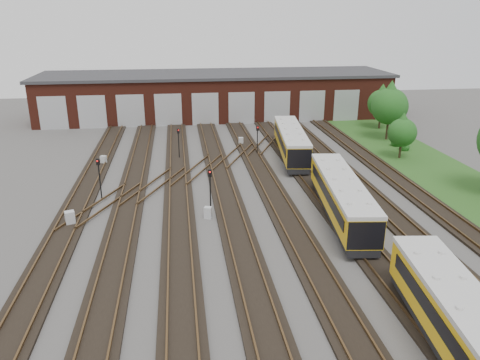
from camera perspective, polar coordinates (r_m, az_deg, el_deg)
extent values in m
plane|color=#44413F|center=(33.33, 3.04, -6.23)|extent=(120.00, 120.00, 0.00)
cube|color=black|center=(33.83, -21.16, -7.06)|extent=(2.40, 70.00, 0.18)
cube|color=brown|center=(33.94, -22.38, -6.83)|extent=(0.10, 70.00, 0.15)
cube|color=brown|center=(33.59, -20.00, -6.79)|extent=(0.10, 70.00, 0.15)
cube|color=black|center=(33.08, -14.38, -6.91)|extent=(2.40, 70.00, 0.18)
cube|color=brown|center=(33.10, -15.64, -6.69)|extent=(0.10, 70.00, 0.15)
cube|color=brown|center=(32.92, -13.15, -6.62)|extent=(0.10, 70.00, 0.15)
cube|color=black|center=(32.80, -7.39, -6.65)|extent=(2.40, 70.00, 0.18)
cube|color=brown|center=(32.74, -8.66, -6.45)|extent=(0.10, 70.00, 0.15)
cube|color=brown|center=(32.73, -6.14, -6.34)|extent=(0.10, 70.00, 0.15)
cube|color=black|center=(33.01, -0.39, -6.30)|extent=(2.40, 70.00, 0.18)
cube|color=brown|center=(32.86, -1.64, -6.11)|extent=(0.10, 70.00, 0.15)
cube|color=brown|center=(33.03, 0.85, -5.97)|extent=(0.10, 70.00, 0.15)
cube|color=black|center=(33.70, 6.41, -5.86)|extent=(2.40, 70.00, 0.18)
cube|color=brown|center=(33.47, 5.22, -5.69)|extent=(0.10, 70.00, 0.15)
cube|color=brown|center=(33.80, 7.60, -5.53)|extent=(0.10, 70.00, 0.15)
cube|color=black|center=(34.83, 12.84, -5.38)|extent=(2.40, 70.00, 0.18)
cube|color=brown|center=(34.53, 11.74, -5.22)|extent=(0.10, 70.00, 0.15)
cube|color=brown|center=(35.01, 13.96, -5.04)|extent=(0.10, 70.00, 0.15)
cube|color=black|center=(36.38, 18.78, -4.87)|extent=(2.40, 70.00, 0.18)
cube|color=brown|center=(36.00, 17.78, -4.72)|extent=(0.10, 70.00, 0.15)
cube|color=brown|center=(36.63, 19.82, -4.54)|extent=(0.10, 70.00, 0.15)
cube|color=black|center=(38.27, 24.18, -4.35)|extent=(2.40, 70.00, 0.18)
cube|color=brown|center=(37.85, 23.29, -4.22)|extent=(0.10, 70.00, 0.15)
cube|color=brown|center=(38.59, 25.13, -4.04)|extent=(0.10, 70.00, 0.15)
cube|color=brown|center=(42.01, -10.29, -0.55)|extent=(5.40, 9.62, 0.15)
cube|color=brown|center=(45.77, -5.10, 1.39)|extent=(5.40, 9.62, 0.15)
cube|color=brown|center=(49.88, -0.73, 3.01)|extent=(5.40, 9.62, 0.15)
cube|color=brown|center=(38.73, -16.42, -2.83)|extent=(5.40, 9.62, 0.15)
cube|color=brown|center=(54.27, 2.96, 4.37)|extent=(5.40, 9.62, 0.15)
cube|color=#531F14|center=(70.63, -2.94, 10.22)|extent=(50.00, 12.00, 6.00)
cube|color=#313133|center=(70.19, -2.98, 12.76)|extent=(51.00, 12.50, 0.40)
cube|color=#ABAEB1|center=(66.63, -21.84, 7.58)|extent=(3.60, 0.12, 4.40)
cube|color=#ABAEB1|center=(65.59, -17.57, 7.90)|extent=(3.60, 0.12, 4.40)
cube|color=#ABAEB1|center=(64.92, -13.18, 8.18)|extent=(3.60, 0.12, 4.40)
cube|color=#ABAEB1|center=(64.63, -8.73, 8.42)|extent=(3.60, 0.12, 4.40)
cube|color=#ABAEB1|center=(64.72, -4.25, 8.61)|extent=(3.60, 0.12, 4.40)
cube|color=#ABAEB1|center=(65.20, 0.19, 8.74)|extent=(3.60, 0.12, 4.40)
cube|color=#ABAEB1|center=(66.06, 4.54, 8.83)|extent=(3.60, 0.12, 4.40)
cube|color=#ABAEB1|center=(67.28, 8.76, 8.86)|extent=(3.60, 0.12, 4.40)
cube|color=#ABAEB1|center=(68.83, 12.81, 8.84)|extent=(3.60, 0.12, 4.40)
cube|color=#234517|center=(48.77, 23.26, 0.69)|extent=(8.00, 55.00, 0.05)
cube|color=black|center=(23.49, 25.75, -19.01)|extent=(3.62, 13.54, 0.54)
cube|color=yellow|center=(22.78, 26.22, -16.52)|extent=(3.88, 13.57, 1.96)
cube|color=silver|center=(22.17, 26.67, -14.16)|extent=(3.97, 13.58, 0.27)
cube|color=black|center=(22.16, 23.48, -16.44)|extent=(1.44, 11.71, 0.76)
cube|color=black|center=(35.82, 12.14, -3.72)|extent=(3.62, 13.54, 0.54)
cube|color=yellow|center=(35.35, 12.29, -1.86)|extent=(3.88, 13.57, 1.96)
cube|color=silver|center=(34.97, 12.42, -0.15)|extent=(3.97, 13.58, 0.27)
cube|color=black|center=(35.02, 10.44, -1.54)|extent=(1.44, 11.71, 0.76)
cube|color=black|center=(35.56, 14.16, -1.50)|extent=(1.44, 11.71, 0.76)
cube|color=black|center=(50.26, 6.17, 3.43)|extent=(3.62, 13.54, 0.54)
cube|color=yellow|center=(49.93, 6.22, 4.81)|extent=(3.88, 13.57, 1.96)
cube|color=silver|center=(49.65, 6.27, 6.06)|extent=(3.97, 13.58, 0.27)
cube|color=black|center=(49.74, 4.88, 5.07)|extent=(1.44, 11.71, 0.76)
cube|color=black|center=(50.03, 7.57, 5.05)|extent=(1.44, 11.71, 0.76)
cylinder|color=black|center=(39.88, -16.69, -0.28)|extent=(0.10, 0.10, 3.00)
cube|color=black|center=(39.34, -16.93, 2.13)|extent=(0.29, 0.22, 0.52)
sphere|color=red|center=(39.21, -16.97, 2.23)|extent=(0.12, 0.12, 0.12)
cylinder|color=black|center=(35.20, -3.63, -1.99)|extent=(0.11, 0.11, 3.15)
cube|color=black|center=(34.56, -3.69, 0.86)|extent=(0.29, 0.19, 0.55)
sphere|color=red|center=(34.42, -3.68, 0.97)|extent=(0.13, 0.13, 0.13)
cylinder|color=black|center=(49.54, -7.47, 4.10)|extent=(0.10, 0.10, 2.80)
cube|color=black|center=(49.13, -7.55, 5.95)|extent=(0.27, 0.20, 0.48)
sphere|color=red|center=(49.02, -7.55, 6.03)|extent=(0.12, 0.12, 0.12)
cylinder|color=black|center=(50.77, 2.12, 4.57)|extent=(0.10, 0.10, 2.67)
cube|color=black|center=(50.38, 2.14, 6.31)|extent=(0.27, 0.18, 0.51)
sphere|color=red|center=(50.25, 2.17, 6.40)|extent=(0.12, 0.12, 0.12)
cube|color=#B8BBBD|center=(36.07, -20.01, -4.43)|extent=(0.80, 0.74, 1.10)
cube|color=#B8BBBD|center=(49.60, -16.30, 2.34)|extent=(0.67, 0.62, 0.89)
cube|color=#B8BBBD|center=(35.17, -3.92, -4.00)|extent=(0.66, 0.60, 0.91)
cube|color=#B8BBBD|center=(54.89, 0.11, 4.76)|extent=(0.52, 0.43, 0.87)
cube|color=#B8BBBD|center=(55.27, 6.64, 4.85)|extent=(0.82, 0.77, 1.09)
cylinder|color=#312416|center=(59.73, 17.48, 5.75)|extent=(0.27, 0.27, 2.23)
sphere|color=#1B4E16|center=(59.13, 17.78, 8.54)|extent=(4.33, 4.33, 4.33)
cone|color=#1B4E16|center=(58.88, 17.93, 10.02)|extent=(3.71, 3.71, 3.10)
cylinder|color=#312416|center=(65.41, 16.65, 6.82)|extent=(0.27, 0.27, 1.85)
sphere|color=#1B4E16|center=(64.94, 16.86, 8.93)|extent=(3.59, 3.59, 3.59)
cone|color=#1B4E16|center=(64.73, 16.97, 10.05)|extent=(3.08, 3.08, 2.57)
cylinder|color=#312416|center=(52.41, 18.93, 3.34)|extent=(0.23, 0.23, 1.53)
sphere|color=#1B4E16|center=(51.91, 19.17, 5.49)|extent=(2.97, 2.97, 2.97)
cone|color=#1B4E16|center=(51.68, 19.30, 6.63)|extent=(2.55, 2.55, 2.12)
sphere|color=#1B4E16|center=(55.67, 19.43, 4.00)|extent=(1.15, 1.15, 1.15)
sphere|color=#1B4E16|center=(57.18, 18.58, 4.56)|extent=(1.30, 1.30, 1.30)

